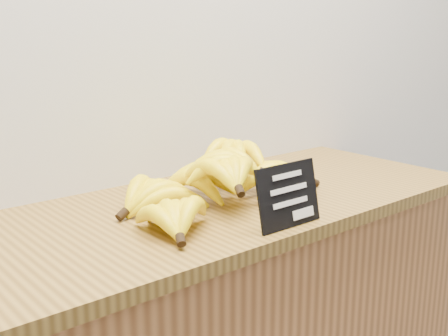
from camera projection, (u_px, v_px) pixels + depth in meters
counter_top at (210, 208)px, 1.29m from camera, size 1.35×0.54×0.03m
chalkboard_sign at (289, 195)px, 1.12m from camera, size 0.16×0.03×0.13m
banana_pile at (218, 180)px, 1.27m from camera, size 0.57×0.38×0.12m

